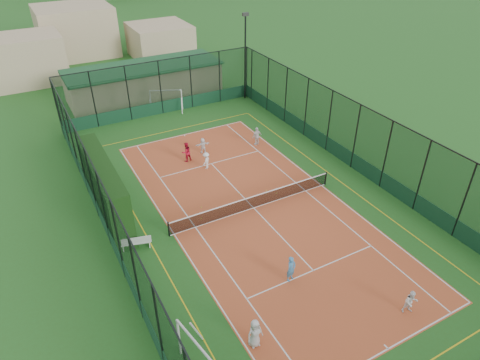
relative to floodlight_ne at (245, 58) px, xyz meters
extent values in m
plane|color=#275B1F|center=(-8.60, -16.60, -4.12)|extent=(300.00, 300.00, 0.00)
cube|color=#B75128|center=(-8.60, -16.60, -4.12)|extent=(11.17, 23.97, 0.01)
cube|color=black|center=(-16.90, -12.51, -2.30)|extent=(1.25, 8.33, 3.64)
imported|color=silver|center=(-13.68, -25.44, -3.35)|extent=(0.75, 0.49, 1.53)
imported|color=#448CC2|center=(-10.06, -22.94, -3.35)|extent=(0.63, 0.50, 1.52)
imported|color=white|center=(-6.23, -27.41, -3.45)|extent=(0.78, 0.70, 1.33)
imported|color=white|center=(-9.20, -10.63, -3.46)|extent=(0.96, 0.92, 1.32)
imported|color=white|center=(-4.02, -9.20, -3.35)|extent=(0.95, 0.53, 1.54)
imported|color=white|center=(-8.41, -8.31, -3.49)|extent=(1.18, 0.45, 1.24)
imported|color=red|center=(-10.06, -8.91, -3.34)|extent=(0.85, 0.71, 1.56)
sphere|color=#CCE033|center=(-6.42, -15.91, -4.08)|extent=(0.07, 0.07, 0.07)
sphere|color=#CCE033|center=(-7.06, -15.65, -4.08)|extent=(0.07, 0.07, 0.07)
sphere|color=#CCE033|center=(-11.57, -14.94, -4.08)|extent=(0.07, 0.07, 0.07)
sphere|color=#CCE033|center=(-6.84, -15.30, -4.08)|extent=(0.07, 0.07, 0.07)
sphere|color=#CCE033|center=(-12.05, -16.00, -4.08)|extent=(0.07, 0.07, 0.07)
sphere|color=#CCE033|center=(-8.63, -14.77, -4.08)|extent=(0.07, 0.07, 0.07)
camera|label=1|loc=(-20.02, -35.71, 12.46)|focal=32.00mm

